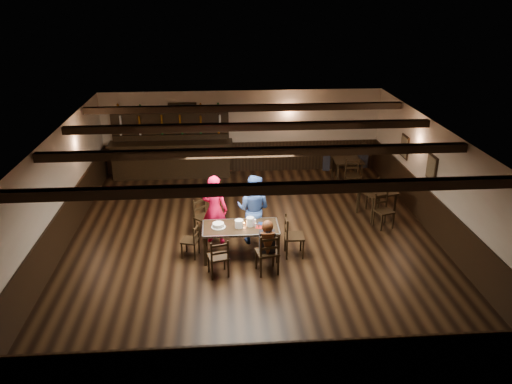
{
  "coord_description": "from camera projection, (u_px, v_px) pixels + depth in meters",
  "views": [
    {
      "loc": [
        -0.75,
        -10.75,
        5.78
      ],
      "look_at": [
        0.08,
        0.2,
        1.21
      ],
      "focal_mm": 35.0,
      "sensor_mm": 36.0,
      "label": 1
    }
  ],
  "objects": [
    {
      "name": "chair_near_left",
      "position": [
        219.0,
        255.0,
        10.5
      ],
      "size": [
        0.49,
        0.48,
        0.88
      ],
      "color": "black",
      "rests_on": "ground"
    },
    {
      "name": "back_table_a",
      "position": [
        377.0,
        194.0,
        13.25
      ],
      "size": [
        1.06,
        1.06,
        0.75
      ],
      "color": "black",
      "rests_on": "ground"
    },
    {
      "name": "ground",
      "position": [
        253.0,
        241.0,
        12.17
      ],
      "size": [
        10.0,
        10.0,
        0.0
      ],
      "primitive_type": "plane",
      "color": "black",
      "rests_on": "ground"
    },
    {
      "name": "room_shell",
      "position": [
        253.0,
        173.0,
        11.54
      ],
      "size": [
        9.02,
        10.02,
        2.71
      ],
      "color": "beige",
      "rests_on": "ground"
    },
    {
      "name": "plate_stack_b",
      "position": [
        250.0,
        222.0,
        11.22
      ],
      "size": [
        0.17,
        0.17,
        0.2
      ],
      "primitive_type": "cylinder",
      "color": "white",
      "rests_on": "dining_table"
    },
    {
      "name": "drink_glass",
      "position": [
        255.0,
        221.0,
        11.36
      ],
      "size": [
        0.06,
        0.06,
        0.1
      ],
      "primitive_type": "cylinder",
      "color": "silver",
      "rests_on": "dining_table"
    },
    {
      "name": "chair_end_left",
      "position": [
        193.0,
        238.0,
        11.31
      ],
      "size": [
        0.45,
        0.46,
        0.81
      ],
      "color": "black",
      "rests_on": "ground"
    },
    {
      "name": "chair_end_right",
      "position": [
        291.0,
        233.0,
        11.32
      ],
      "size": [
        0.44,
        0.47,
        0.97
      ],
      "color": "black",
      "rests_on": "ground"
    },
    {
      "name": "tea_light",
      "position": [
        244.0,
        223.0,
        11.31
      ],
      "size": [
        0.05,
        0.05,
        0.06
      ],
      "color": "#A5A8AD",
      "rests_on": "dining_table"
    },
    {
      "name": "seated_person",
      "position": [
        267.0,
        238.0,
        10.53
      ],
      "size": [
        0.33,
        0.5,
        0.81
      ],
      "color": "black",
      "rests_on": "ground"
    },
    {
      "name": "man_blue",
      "position": [
        253.0,
        209.0,
        11.84
      ],
      "size": [
        1.02,
        0.92,
        1.71
      ],
      "primitive_type": "imported",
      "rotation": [
        0.0,
        0.0,
        2.75
      ],
      "color": "navy",
      "rests_on": "ground"
    },
    {
      "name": "bg_patron_left",
      "position": [
        327.0,
        158.0,
        15.42
      ],
      "size": [
        0.31,
        0.41,
        0.75
      ],
      "color": "black",
      "rests_on": "ground"
    },
    {
      "name": "bg_patron_right",
      "position": [
        363.0,
        155.0,
        15.67
      ],
      "size": [
        0.23,
        0.37,
        0.76
      ],
      "color": "black",
      "rests_on": "ground"
    },
    {
      "name": "salt_shaker",
      "position": [
        256.0,
        225.0,
        11.17
      ],
      "size": [
        0.04,
        0.04,
        0.1
      ],
      "primitive_type": "cylinder",
      "color": "silver",
      "rests_on": "dining_table"
    },
    {
      "name": "chair_near_right",
      "position": [
        268.0,
        251.0,
        10.57
      ],
      "size": [
        0.53,
        0.51,
        0.97
      ],
      "color": "black",
      "rests_on": "ground"
    },
    {
      "name": "plate_stack_a",
      "position": [
        239.0,
        224.0,
        11.15
      ],
      "size": [
        0.19,
        0.19,
        0.18
      ],
      "primitive_type": "cylinder",
      "color": "white",
      "rests_on": "dining_table"
    },
    {
      "name": "woman_pink",
      "position": [
        215.0,
        209.0,
        11.82
      ],
      "size": [
        0.73,
        0.59,
        1.71
      ],
      "primitive_type": "imported",
      "rotation": [
        0.0,
        0.0,
        2.8
      ],
      "color": "#FA124E",
      "rests_on": "ground"
    },
    {
      "name": "menu_blue",
      "position": [
        263.0,
        224.0,
        11.33
      ],
      "size": [
        0.3,
        0.25,
        0.0
      ],
      "primitive_type": "cube",
      "rotation": [
        0.0,
        0.0,
        -0.32
      ],
      "color": "#0F1F4F",
      "rests_on": "dining_table"
    },
    {
      "name": "bar_counter",
      "position": [
        172.0,
        154.0,
        16.07
      ],
      "size": [
        3.92,
        0.7,
        2.2
      ],
      "color": "black",
      "rests_on": "ground"
    },
    {
      "name": "chair_far_pushed",
      "position": [
        202.0,
        214.0,
        12.32
      ],
      "size": [
        0.61,
        0.61,
        0.95
      ],
      "color": "black",
      "rests_on": "ground"
    },
    {
      "name": "pepper_shaker",
      "position": [
        259.0,
        226.0,
        11.15
      ],
      "size": [
        0.04,
        0.04,
        0.1
      ],
      "primitive_type": "cylinder",
      "color": "#A5A8AD",
      "rests_on": "dining_table"
    },
    {
      "name": "back_table_b",
      "position": [
        347.0,
        162.0,
        15.6
      ],
      "size": [
        0.9,
        0.9,
        0.75
      ],
      "color": "black",
      "rests_on": "ground"
    },
    {
      "name": "cake",
      "position": [
        218.0,
        225.0,
        11.17
      ],
      "size": [
        0.32,
        0.32,
        0.1
      ],
      "color": "white",
      "rests_on": "dining_table"
    },
    {
      "name": "dining_table",
      "position": [
        241.0,
        229.0,
        11.24
      ],
      "size": [
        1.72,
        0.86,
        0.75
      ],
      "color": "black",
      "rests_on": "ground"
    },
    {
      "name": "menu_red",
      "position": [
        262.0,
        227.0,
        11.2
      ],
      "size": [
        0.3,
        0.24,
        0.0
      ],
      "primitive_type": "cube",
      "rotation": [
        0.0,
        0.0,
        -0.2
      ],
      "color": "maroon",
      "rests_on": "dining_table"
    }
  ]
}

